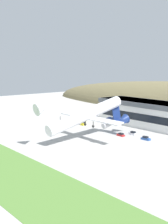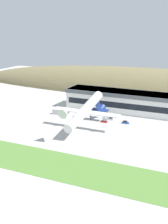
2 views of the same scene
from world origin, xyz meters
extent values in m
plane|color=#B7B5AF|center=(0.00, 0.00, 0.00)|extent=(409.39, 409.39, 0.00)
cube|color=#568438|center=(0.00, -41.05, 0.04)|extent=(368.45, 24.36, 0.08)
ellipsoid|color=olive|center=(1.06, 109.34, 0.00)|extent=(347.26, 54.36, 42.12)
cube|color=white|center=(6.62, 48.83, 6.73)|extent=(96.51, 17.77, 13.46)
cube|color=#565B60|center=(6.62, 48.83, 12.26)|extent=(97.71, 18.97, 2.40)
cube|color=black|center=(6.62, 39.89, 6.05)|extent=(92.65, 0.16, 3.77)
cylinder|color=silver|center=(-10.65, 3.49, 11.18)|extent=(5.01, 40.00, 13.98)
cone|color=silver|center=(-10.65, -18.62, 16.37)|extent=(4.91, 6.48, 6.04)
cone|color=navy|center=(-10.65, 26.09, 5.89)|extent=(4.91, 7.46, 6.27)
cube|color=navy|center=(-10.65, 22.19, 10.93)|extent=(0.50, 6.27, 9.06)
cube|color=navy|center=(-10.65, 22.43, 6.74)|extent=(13.02, 3.50, 1.15)
cube|color=silver|center=(-10.65, 5.43, 9.85)|extent=(38.85, 3.61, 1.26)
cylinder|color=#9E9EA3|center=(-22.30, 4.91, 8.42)|extent=(2.30, 4.03, 3.06)
cylinder|color=#9E9EA3|center=(1.01, 4.91, 8.42)|extent=(2.30, 4.03, 3.06)
cylinder|color=#2D2D2D|center=(-13.40, 5.43, 7.37)|extent=(0.28, 0.28, 2.20)
cylinder|color=#2D2D2D|center=(-13.40, 5.43, 6.27)|extent=(0.45, 1.10, 1.10)
cylinder|color=#2D2D2D|center=(-7.89, 5.43, 7.37)|extent=(0.28, 0.28, 2.20)
cylinder|color=#2D2D2D|center=(-7.89, 5.43, 6.27)|extent=(0.45, 1.10, 1.10)
cylinder|color=#2D2D2D|center=(-10.65, -10.11, 11.13)|extent=(0.22, 0.22, 1.98)
cylinder|color=#2D2D2D|center=(-10.65, -10.11, 10.14)|extent=(0.30, 0.82, 0.82)
cube|color=#B21E1E|center=(-6.02, 20.82, 0.40)|extent=(4.12, 2.00, 0.80)
cube|color=black|center=(-5.82, 20.81, 1.13)|extent=(2.30, 1.62, 0.65)
cube|color=silver|center=(-4.27, 27.21, 0.45)|extent=(4.06, 1.99, 0.90)
cube|color=black|center=(-4.07, 27.19, 1.27)|extent=(2.26, 1.62, 0.74)
cube|color=#264C99|center=(6.29, 23.94, 0.45)|extent=(4.34, 1.97, 0.90)
cube|color=black|center=(6.08, 23.93, 1.27)|extent=(2.41, 1.60, 0.74)
cube|color=gold|center=(-36.57, 23.27, 1.35)|extent=(2.27, 2.24, 2.70)
cube|color=black|center=(-35.42, 23.25, 1.84)|extent=(0.11, 1.88, 1.19)
cube|color=#B7B7BC|center=(-40.05, 23.33, 1.58)|extent=(4.78, 2.29, 3.16)
cube|color=orange|center=(33.24, 12.26, 0.01)|extent=(0.52, 0.52, 0.03)
cone|color=orange|center=(33.24, 12.26, 0.31)|extent=(0.40, 0.40, 0.55)
camera|label=1|loc=(92.50, -82.26, 33.84)|focal=50.00mm
camera|label=2|loc=(58.20, -143.46, 57.21)|focal=50.00mm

